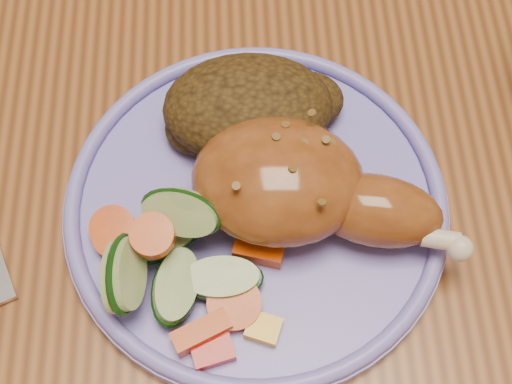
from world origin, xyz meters
TOP-DOWN VIEW (x-y plane):
  - ground at (0.00, 0.00)m, footprint 4.00×4.00m
  - dining_table at (0.00, 0.00)m, footprint 0.90×1.40m
  - plate at (-0.09, -0.11)m, footprint 0.24×0.24m
  - plate_rim at (-0.09, -0.11)m, footprint 0.24×0.24m
  - chicken_leg at (-0.06, -0.11)m, footprint 0.17×0.10m
  - rice_pilaf at (-0.09, -0.05)m, footprint 0.12×0.08m
  - vegetable_pile at (-0.14, -0.15)m, footprint 0.12×0.11m

SIDE VIEW (x-z plane):
  - ground at x=0.00m, z-range 0.00..0.00m
  - dining_table at x=0.00m, z-range 0.29..1.04m
  - plate at x=-0.09m, z-range 0.75..0.76m
  - plate_rim at x=-0.09m, z-range 0.76..0.77m
  - vegetable_pile at x=-0.14m, z-range 0.75..0.80m
  - rice_pilaf at x=-0.09m, z-range 0.76..0.80m
  - chicken_leg at x=-0.06m, z-range 0.76..0.81m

